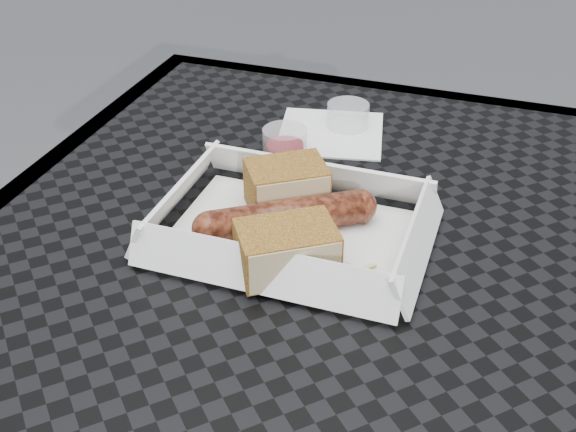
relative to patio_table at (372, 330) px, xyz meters
name	(u,v)px	position (x,y,z in m)	size (l,w,h in m)	color
patio_table	(372,330)	(0.00, 0.00, 0.00)	(0.80, 0.80, 0.74)	black
food_tray	(291,235)	(-0.09, 0.02, 0.08)	(0.22, 0.15, 0.00)	white
bratwurst	(286,217)	(-0.09, 0.02, 0.10)	(0.15, 0.11, 0.03)	maroon
bread_near	(287,187)	(-0.11, 0.06, 0.10)	(0.07, 0.05, 0.05)	olive
bread_far	(287,249)	(-0.07, -0.03, 0.10)	(0.08, 0.06, 0.04)	olive
veg_garnish	(351,277)	(-0.02, -0.03, 0.08)	(0.03, 0.03, 0.00)	#EF430A
napkin	(331,133)	(-0.11, 0.23, 0.08)	(0.12, 0.12, 0.00)	white
condiment_cup_sauce	(285,142)	(-0.15, 0.17, 0.09)	(0.05, 0.05, 0.03)	maroon
condiment_cup_empty	(348,116)	(-0.10, 0.25, 0.09)	(0.05, 0.05, 0.03)	silver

